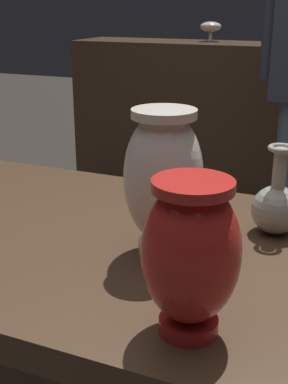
{
  "coord_description": "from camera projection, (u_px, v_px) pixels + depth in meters",
  "views": [
    {
      "loc": [
        0.36,
        -0.77,
        1.2
      ],
      "look_at": [
        0.04,
        -0.01,
        0.9
      ],
      "focal_mm": 48.56,
      "sensor_mm": 36.0,
      "label": 1
    }
  ],
  "objects": [
    {
      "name": "vase_centerpiece",
      "position": [
        163.0,
        178.0,
        0.84
      ],
      "size": [
        0.13,
        0.13,
        0.25
      ],
      "color": "silver",
      "rests_on": "display_plinth"
    },
    {
      "name": "vase_tall_behind",
      "position": [
        191.0,
        253.0,
        0.63
      ],
      "size": [
        0.12,
        0.12,
        0.21
      ],
      "color": "red",
      "rests_on": "display_plinth"
    },
    {
      "name": "vase_left_accent",
      "position": [
        276.0,
        206.0,
        0.94
      ],
      "size": [
        0.09,
        0.09,
        0.17
      ],
      "color": "gray",
      "rests_on": "display_plinth"
    },
    {
      "name": "shelf_vase_left",
      "position": [
        211.0,
        27.0,
        2.99
      ],
      "size": [
        0.12,
        0.12,
        0.11
      ],
      "color": "silver",
      "rests_on": "back_display_shelf"
    }
  ]
}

